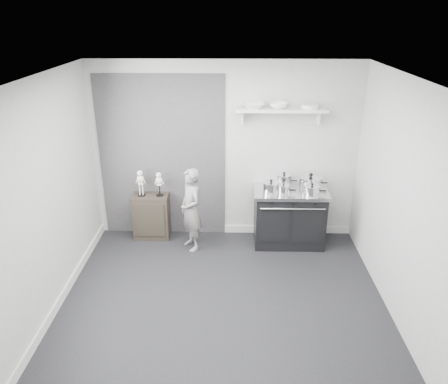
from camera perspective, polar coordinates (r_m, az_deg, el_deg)
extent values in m
plane|color=black|center=(5.60, -0.21, -13.86)|extent=(4.00, 4.00, 0.00)
cube|color=#A9A9A6|center=(6.59, 0.12, 5.25)|extent=(4.00, 0.02, 2.70)
cube|color=#A9A9A6|center=(3.35, -0.96, -13.78)|extent=(4.00, 0.02, 2.70)
cube|color=#A9A9A6|center=(5.34, -22.22, -0.88)|extent=(0.02, 3.60, 2.70)
cube|color=#A9A9A6|center=(5.26, 22.10, -1.22)|extent=(0.02, 3.60, 2.70)
cube|color=silver|center=(4.53, -0.26, 14.66)|extent=(4.00, 3.60, 0.02)
cube|color=black|center=(6.70, -8.06, 4.40)|extent=(1.90, 0.02, 2.50)
cube|color=silver|center=(7.13, 8.20, -4.83)|extent=(2.00, 0.03, 0.12)
cube|color=silver|center=(5.94, -20.17, -12.35)|extent=(0.03, 3.60, 0.12)
cube|color=silver|center=(6.33, 7.49, 10.59)|extent=(1.30, 0.26, 0.04)
cube|color=silver|center=(6.39, 2.39, 9.77)|extent=(0.03, 0.12, 0.20)
cube|color=silver|center=(6.51, 12.26, 9.52)|extent=(0.03, 0.12, 0.20)
cube|color=black|center=(6.70, 8.46, -3.36)|extent=(1.03, 0.62, 0.82)
cube|color=silver|center=(6.52, 8.68, 0.08)|extent=(1.09, 0.66, 0.05)
cube|color=black|center=(6.39, 6.60, -4.42)|extent=(0.43, 0.02, 0.53)
cube|color=black|center=(6.46, 10.97, -4.40)|extent=(0.43, 0.02, 0.53)
cylinder|color=silver|center=(6.27, 8.98, -2.21)|extent=(0.92, 0.02, 0.02)
cylinder|color=black|center=(6.21, 6.20, -1.45)|extent=(0.04, 0.03, 0.04)
cylinder|color=black|center=(6.25, 9.01, -1.46)|extent=(0.04, 0.03, 0.04)
cylinder|color=black|center=(6.30, 11.79, -1.47)|extent=(0.04, 0.03, 0.04)
cube|color=black|center=(6.90, -9.43, -3.15)|extent=(0.55, 0.32, 0.71)
imported|color=slate|center=(6.40, -4.33, -2.33)|extent=(0.49, 0.55, 1.26)
cylinder|color=silver|center=(6.35, 6.15, 0.54)|extent=(0.24, 0.24, 0.15)
cylinder|color=silver|center=(6.32, 6.18, 1.23)|extent=(0.25, 0.25, 0.02)
sphere|color=black|center=(6.31, 6.19, 1.47)|extent=(0.04, 0.04, 0.04)
cylinder|color=black|center=(6.37, 7.58, 0.53)|extent=(0.10, 0.02, 0.02)
cylinder|color=silver|center=(6.61, 7.81, 1.47)|extent=(0.22, 0.22, 0.17)
cylinder|color=silver|center=(6.58, 7.85, 2.22)|extent=(0.23, 0.23, 0.02)
sphere|color=black|center=(6.57, 7.87, 2.45)|extent=(0.04, 0.04, 0.04)
cylinder|color=black|center=(6.63, 9.12, 1.46)|extent=(0.10, 0.02, 0.02)
cylinder|color=silver|center=(6.61, 11.22, 1.20)|extent=(0.33, 0.33, 0.16)
cylinder|color=silver|center=(6.58, 11.27, 1.90)|extent=(0.34, 0.34, 0.02)
sphere|color=black|center=(6.57, 11.30, 2.21)|extent=(0.06, 0.06, 0.06)
cylinder|color=black|center=(6.65, 12.95, 1.18)|extent=(0.10, 0.02, 0.02)
cylinder|color=silver|center=(6.37, 11.38, 0.17)|extent=(0.23, 0.23, 0.13)
cylinder|color=silver|center=(6.35, 11.43, 0.76)|extent=(0.23, 0.23, 0.02)
sphere|color=black|center=(6.33, 11.44, 0.99)|extent=(0.04, 0.04, 0.04)
cylinder|color=black|center=(6.40, 12.73, 0.16)|extent=(0.10, 0.02, 0.02)
cylinder|color=silver|center=(6.33, 7.75, 0.27)|extent=(0.17, 0.17, 0.13)
cylinder|color=silver|center=(6.30, 7.78, 0.86)|extent=(0.17, 0.17, 0.02)
sphere|color=black|center=(6.30, 7.80, 1.05)|extent=(0.03, 0.03, 0.03)
cylinder|color=black|center=(6.35, 8.86, 0.26)|extent=(0.10, 0.02, 0.02)
imported|color=white|center=(6.29, 3.86, 11.19)|extent=(0.31, 0.31, 0.08)
imported|color=white|center=(6.32, 7.11, 11.15)|extent=(0.26, 0.26, 0.08)
cylinder|color=silver|center=(6.38, 11.18, 10.91)|extent=(0.25, 0.25, 0.06)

